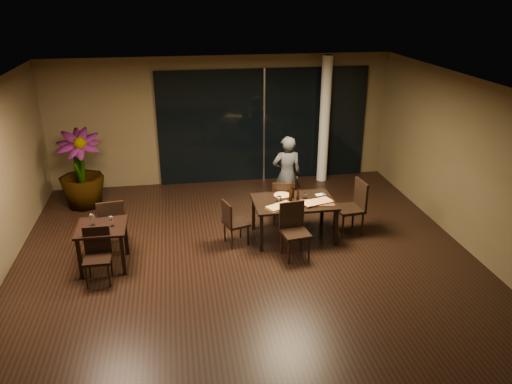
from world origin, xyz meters
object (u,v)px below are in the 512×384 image
object	(u,v)px
side_table	(102,233)
diner	(287,175)
bottle_c	(293,190)
chair_main_far	(283,200)
main_table	(294,205)
chair_main_near	(294,227)
potted_plant	(80,170)
bottle_a	(291,193)
chair_main_left	(232,221)
chair_side_far	(112,222)
bottle_b	(298,194)
chair_side_near	(98,252)
chair_main_right	(354,204)

from	to	relation	value
side_table	diner	distance (m)	3.91
bottle_c	chair_main_far	bearing A→B (deg)	99.57
main_table	chair_main_near	world-z (taller)	chair_main_near
potted_plant	bottle_a	xyz separation A→B (m)	(4.06, -2.15, 0.06)
chair_main_left	bottle_c	xyz separation A→B (m)	(1.17, 0.24, 0.43)
chair_side_far	side_table	bearing A→B (deg)	70.91
diner	bottle_a	distance (m)	1.19
side_table	bottle_a	distance (m)	3.39
chair_main_near	bottle_b	world-z (taller)	bottle_b
chair_side_far	bottle_b	size ratio (longest dim) A/B	3.95
chair_main_far	chair_main_left	xyz separation A→B (m)	(-1.09, -0.68, -0.04)
chair_main_near	chair_side_near	world-z (taller)	chair_main_near
side_table	chair_main_near	distance (m)	3.25
chair_main_far	chair_main_right	world-z (taller)	chair_main_right
diner	bottle_b	xyz separation A→B (m)	(-0.06, -1.19, 0.06)
chair_main_near	chair_side_near	distance (m)	3.29
chair_main_left	potted_plant	world-z (taller)	potted_plant
potted_plant	bottle_c	world-z (taller)	potted_plant
chair_side_near	potted_plant	bearing A→B (deg)	102.07
side_table	chair_side_near	xyz separation A→B (m)	(-0.03, -0.44, -0.12)
chair_main_left	bottle_b	size ratio (longest dim) A/B	3.37
main_table	chair_main_far	world-z (taller)	chair_main_far
bottle_b	side_table	bearing A→B (deg)	-171.97
chair_main_far	chair_main_near	bearing A→B (deg)	99.77
chair_main_left	bottle_c	size ratio (longest dim) A/B	2.75
potted_plant	bottle_a	size ratio (longest dim) A/B	5.61
chair_main_right	bottle_b	bearing A→B (deg)	-94.78
chair_main_right	diner	distance (m)	1.59
chair_side_near	diner	xyz separation A→B (m)	(3.56, 2.12, 0.32)
bottle_c	chair_main_near	bearing A→B (deg)	-101.15
chair_main_left	side_table	bearing A→B (deg)	82.97
bottle_a	chair_side_near	bearing A→B (deg)	-164.22
potted_plant	chair_main_near	bearing A→B (deg)	-35.40
bottle_a	main_table	bearing A→B (deg)	-9.59
chair_main_far	potted_plant	size ratio (longest dim) A/B	0.55
chair_main_near	chair_side_near	size ratio (longest dim) A/B	1.08
main_table	bottle_b	size ratio (longest dim) A/B	5.88
chair_side_far	diner	distance (m)	3.63
diner	potted_plant	size ratio (longest dim) A/B	0.98
chair_main_far	chair_side_near	world-z (taller)	chair_main_far
bottle_c	chair_main_right	bearing A→B (deg)	-6.26
diner	potted_plant	world-z (taller)	potted_plant
chair_main_far	chair_main_near	world-z (taller)	chair_main_near
chair_main_far	diner	size ratio (longest dim) A/B	0.56
chair_main_near	main_table	bearing A→B (deg)	68.92
chair_main_near	chair_main_right	world-z (taller)	chair_main_right
main_table	bottle_a	distance (m)	0.23
chair_main_right	diner	world-z (taller)	diner
main_table	chair_side_far	bearing A→B (deg)	179.80
chair_side_far	chair_side_near	bearing A→B (deg)	74.27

